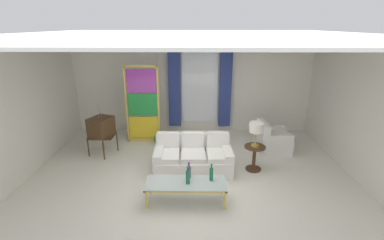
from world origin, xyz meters
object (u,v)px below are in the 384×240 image
at_px(vintage_tv, 101,128).
at_px(peacock_figurine, 161,140).
at_px(stained_glass_divider, 143,106).
at_px(table_lamp_brass, 256,128).
at_px(bottle_amber_squat, 189,171).
at_px(armchair_white, 272,140).
at_px(couch_white_long, 193,157).
at_px(round_side_table, 254,156).
at_px(bottle_blue_decanter, 211,173).
at_px(coffee_table, 186,184).
at_px(bottle_crystal_tall, 188,176).

xyz_separation_m(vintage_tv, peacock_figurine, (1.47, 0.43, -0.51)).
xyz_separation_m(vintage_tv, stained_glass_divider, (0.93, 0.83, 0.33)).
height_order(vintage_tv, table_lamp_brass, vintage_tv).
distance_m(bottle_amber_squat, table_lamp_brass, 1.90).
bearing_deg(armchair_white, couch_white_long, -153.05).
height_order(armchair_white, round_side_table, armchair_white).
height_order(vintage_tv, stained_glass_divider, stained_glass_divider).
xyz_separation_m(couch_white_long, peacock_figurine, (-0.89, 1.24, -0.08)).
xyz_separation_m(bottle_blue_decanter, vintage_tv, (-2.72, 1.99, 0.18)).
bearing_deg(bottle_blue_decanter, coffee_table, -169.17).
xyz_separation_m(armchair_white, table_lamp_brass, (-0.68, -1.07, 0.74)).
bearing_deg(round_side_table, bottle_blue_decanter, -131.96).
height_order(coffee_table, vintage_tv, vintage_tv).
xyz_separation_m(couch_white_long, bottle_crystal_tall, (-0.08, -1.31, 0.25)).
xyz_separation_m(armchair_white, peacock_figurine, (-2.98, 0.17, -0.07)).
bearing_deg(stained_glass_divider, vintage_tv, -138.30).
distance_m(armchair_white, round_side_table, 1.27).
distance_m(stained_glass_divider, round_side_table, 3.36).
distance_m(armchair_white, table_lamp_brass, 1.47).
relative_size(bottle_amber_squat, peacock_figurine, 0.54).
distance_m(bottle_crystal_tall, table_lamp_brass, 2.04).
bearing_deg(stained_glass_divider, couch_white_long, -48.91).
bearing_deg(table_lamp_brass, couch_white_long, 179.66).
height_order(bottle_crystal_tall, armchair_white, armchair_white).
relative_size(coffee_table, bottle_blue_decanter, 4.34).
distance_m(bottle_amber_squat, stained_glass_divider, 3.08).
bearing_deg(couch_white_long, stained_glass_divider, 131.09).
height_order(coffee_table, stained_glass_divider, stained_glass_divider).
height_order(round_side_table, table_lamp_brass, table_lamp_brass).
bearing_deg(armchair_white, bottle_blue_decanter, -127.66).
bearing_deg(peacock_figurine, stained_glass_divider, 143.59).
relative_size(armchair_white, round_side_table, 1.40).
height_order(stained_glass_divider, table_lamp_brass, stained_glass_divider).
height_order(bottle_crystal_tall, table_lamp_brass, table_lamp_brass).
distance_m(bottle_crystal_tall, stained_glass_divider, 3.27).
distance_m(vintage_tv, round_side_table, 3.88).
xyz_separation_m(bottle_blue_decanter, bottle_crystal_tall, (-0.44, -0.12, 0.01)).
xyz_separation_m(peacock_figurine, round_side_table, (2.30, -1.25, 0.14)).
bearing_deg(vintage_tv, peacock_figurine, 16.34).
height_order(bottle_blue_decanter, bottle_crystal_tall, bottle_crystal_tall).
height_order(stained_glass_divider, round_side_table, stained_glass_divider).
relative_size(vintage_tv, round_side_table, 2.26).
xyz_separation_m(bottle_amber_squat, stained_glass_divider, (-1.36, 2.72, 0.52)).
relative_size(couch_white_long, bottle_amber_squat, 5.46).
xyz_separation_m(coffee_table, bottle_crystal_tall, (0.04, -0.03, 0.18)).
bearing_deg(couch_white_long, peacock_figurine, 125.60).
bearing_deg(bottle_blue_decanter, vintage_tv, 143.83).
bearing_deg(round_side_table, bottle_amber_squat, -144.04).
relative_size(bottle_crystal_tall, stained_glass_divider, 0.16).
height_order(coffee_table, table_lamp_brass, table_lamp_brass).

